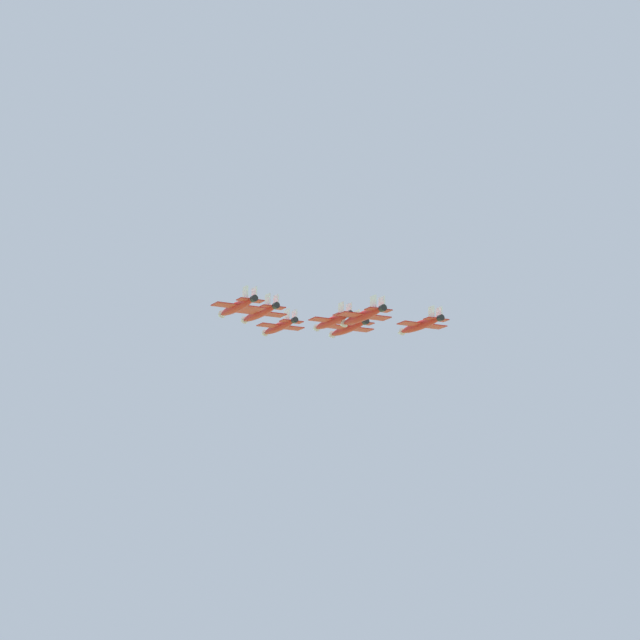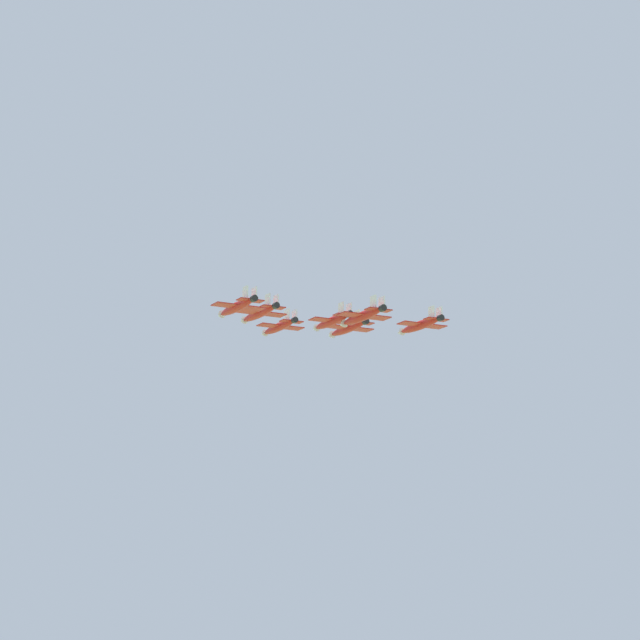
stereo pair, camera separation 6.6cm
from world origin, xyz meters
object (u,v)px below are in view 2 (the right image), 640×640
at_px(jet_slot_rear, 332,321).
at_px(jet_left_wingman, 259,313).
at_px(jet_lead, 279,327).
at_px(jet_right_wingman, 348,328).
at_px(jet_left_outer, 237,307).
at_px(jet_trailing, 362,316).
at_px(jet_right_outer, 420,325).

bearing_deg(jet_slot_rear, jet_left_wingman, 41.15).
relative_size(jet_lead, jet_left_wingman, 0.98).
distance_m(jet_right_wingman, jet_left_outer, 33.36).
height_order(jet_slot_rear, jet_trailing, jet_slot_rear).
relative_size(jet_left_wingman, jet_right_wingman, 1.02).
distance_m(jet_left_outer, jet_right_outer, 41.39).
bearing_deg(jet_right_outer, jet_lead, 40.40).
height_order(jet_lead, jet_left_outer, jet_lead).
relative_size(jet_lead, jet_right_outer, 0.98).
bearing_deg(jet_trailing, jet_left_wingman, 23.04).
bearing_deg(jet_lead, jet_left_outer, 139.34).
xyz_separation_m(jet_lead, jet_trailing, (6.29, -35.97, -5.15)).
xyz_separation_m(jet_left_outer, jet_right_outer, (40.76, 7.13, 0.70)).
height_order(jet_left_wingman, jet_right_outer, jet_left_wingman).
bearing_deg(jet_left_outer, jet_slot_rear, -90.84).
relative_size(jet_left_outer, jet_slot_rear, 1.04).
bearing_deg(jet_right_wingman, jet_slot_rear, 139.49).
bearing_deg(jet_right_wingman, jet_trailing, 156.82).
xyz_separation_m(jet_lead, jet_right_wingman, (12.29, -10.21, -1.66)).
bearing_deg(jet_left_wingman, jet_left_outer, 139.03).
bearing_deg(jet_left_outer, jet_trailing, -121.30).
height_order(jet_left_outer, jet_slot_rear, jet_left_outer).
xyz_separation_m(jet_right_outer, jet_trailing, (-18.29, -15.55, -2.83)).
bearing_deg(jet_left_outer, jet_right_wingman, -69.42).
height_order(jet_right_wingman, jet_trailing, jet_right_wingman).
bearing_deg(jet_lead, jet_right_outer, -139.93).
bearing_deg(jet_right_wingman, jet_left_outer, 111.26).
xyz_separation_m(jet_left_wingman, jet_right_wingman, (20.38, 3.56, -1.03)).
xyz_separation_m(jet_lead, jet_left_outer, (-16.19, -27.54, -3.02)).
relative_size(jet_right_wingman, jet_left_outer, 0.99).
distance_m(jet_slot_rear, jet_trailing, 12.26).
bearing_deg(jet_trailing, jet_right_wingman, -23.01).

